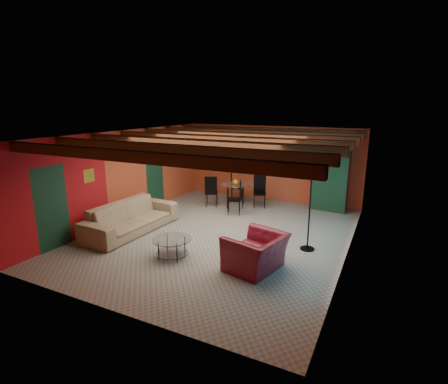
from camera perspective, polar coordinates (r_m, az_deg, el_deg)
The scene contains 11 objects.
room at distance 8.91m, azimuth -0.26°, elevation 7.43°, with size 6.52×8.01×2.71m.
sofa at distance 9.82m, azimuth -15.19°, elevation -4.08°, with size 2.83×1.10×0.83m, color #8B775A.
armchair at distance 7.42m, azimuth 5.31°, elevation -9.95°, with size 1.21×1.05×0.78m, color maroon.
coffee_table at distance 8.10m, azimuth -8.66°, elevation -9.15°, with size 0.89×0.89×0.46m, color silver, non-canonical shape.
dining_table at distance 11.76m, azimuth 1.93°, elevation 0.14°, with size 2.10×2.10×1.09m, color white, non-canonical shape.
armoire at distance 11.89m, azimuth 17.23°, elevation 1.85°, with size 1.13×0.55×1.98m, color maroon.
floor_lamp at distance 8.38m, azimuth 14.10°, elevation -2.60°, with size 0.43×0.43×2.11m, color black, non-canonical shape.
ceiling_fan at distance 8.81m, azimuth -0.58°, elevation 7.35°, with size 1.50×1.50×0.44m, color #472614, non-canonical shape.
painting at distance 12.85m, azimuth 3.85°, elevation 6.35°, with size 1.05×0.03×0.65m, color black.
potted_plant at distance 11.70m, azimuth 17.68°, elevation 7.72°, with size 0.43×0.37×0.47m, color #26661E.
vase at distance 11.62m, azimuth 1.95°, elevation 3.24°, with size 0.19×0.19×0.20m, color orange.
Camera 1 is at (3.95, -7.80, 3.44)m, focal length 27.45 mm.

